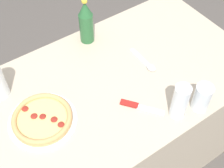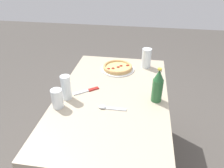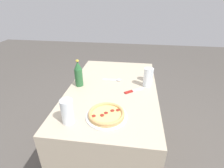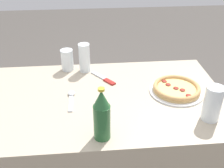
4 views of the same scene
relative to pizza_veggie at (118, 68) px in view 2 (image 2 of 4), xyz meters
The scene contains 9 objects.
ground_plane 0.81m from the pizza_veggie, ahead, with size 8.00×8.00×0.00m, color #4C4742.
table 0.52m from the pizza_veggie, ahead, with size 1.18×0.71×0.70m.
pizza_veggie is the anchor object (origin of this frame).
glass_red_wine 0.52m from the pizza_veggie, 30.73° to the right, with size 0.06×0.06×0.16m.
glass_mango_juice 0.24m from the pizza_veggie, 110.15° to the left, with size 0.07×0.07×0.16m.
glass_iced_tea 0.61m from the pizza_veggie, 28.08° to the right, with size 0.07×0.07×0.12m.
beer_bottle 0.49m from the pizza_veggie, 37.56° to the left, with size 0.06×0.06×0.22m.
knife 0.38m from the pizza_veggie, 24.61° to the right, with size 0.13×0.16×0.01m.
spoon 0.51m from the pizza_veggie, ahead, with size 0.03×0.17×0.02m.
Camera 2 is at (1.16, 0.18, 1.49)m, focal length 35.00 mm.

